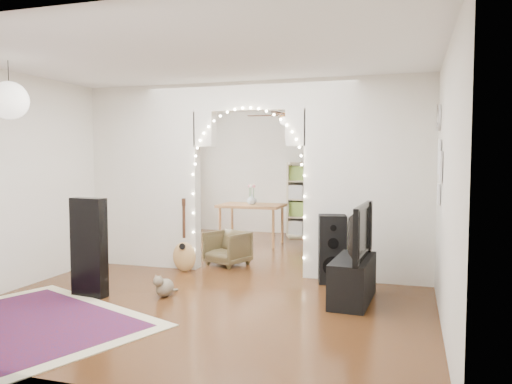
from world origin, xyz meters
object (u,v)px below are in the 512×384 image
(acoustic_guitar, at_px, (184,245))
(floor_speaker, at_px, (332,249))
(dining_table, at_px, (252,208))
(dining_chair_right, at_px, (227,248))
(dining_chair_left, at_px, (326,228))
(media_console, at_px, (353,280))
(bookcase, at_px, (324,200))

(acoustic_guitar, bearing_deg, floor_speaker, -17.46)
(floor_speaker, bearing_deg, dining_table, 114.16)
(dining_table, xyz_separation_m, dining_chair_right, (0.22, -1.89, -0.42))
(acoustic_guitar, bearing_deg, dining_chair_left, 45.47)
(acoustic_guitar, height_order, dining_chair_left, acoustic_guitar)
(media_console, xyz_separation_m, dining_table, (-2.27, 3.29, 0.43))
(dining_chair_right, bearing_deg, dining_table, 118.49)
(dining_table, relative_size, dining_chair_right, 2.12)
(media_console, bearing_deg, floor_speaker, 117.73)
(dining_table, bearing_deg, dining_chair_left, 22.49)
(dining_chair_left, bearing_deg, dining_table, -165.32)
(acoustic_guitar, relative_size, bookcase, 0.58)
(media_console, bearing_deg, acoustic_guitar, 165.77)
(bookcase, bearing_deg, dining_table, -156.71)
(bookcase, distance_m, dining_chair_left, 0.88)
(media_console, bearing_deg, dining_chair_right, 149.05)
(bookcase, relative_size, dining_chair_right, 2.70)
(media_console, height_order, dining_table, dining_table)
(acoustic_guitar, relative_size, dining_chair_left, 1.46)
(dining_table, relative_size, dining_chair_left, 1.97)
(bookcase, xyz_separation_m, dining_chair_right, (-0.95, -3.14, -0.51))
(media_console, relative_size, dining_chair_left, 1.63)
(floor_speaker, relative_size, dining_chair_right, 1.57)
(floor_speaker, bearing_deg, dining_chair_right, 146.89)
(dining_chair_left, xyz_separation_m, dining_chair_right, (-1.12, -2.43, -0.02))
(floor_speaker, height_order, dining_table, floor_speaker)
(floor_speaker, distance_m, dining_table, 3.16)
(bookcase, bearing_deg, media_console, -99.85)
(acoustic_guitar, xyz_separation_m, media_console, (2.49, -0.78, -0.14))
(media_console, xyz_separation_m, dining_chair_left, (-0.93, 3.83, 0.03))
(media_console, height_order, dining_chair_right, dining_chair_right)
(dining_chair_left, bearing_deg, media_console, -83.45)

